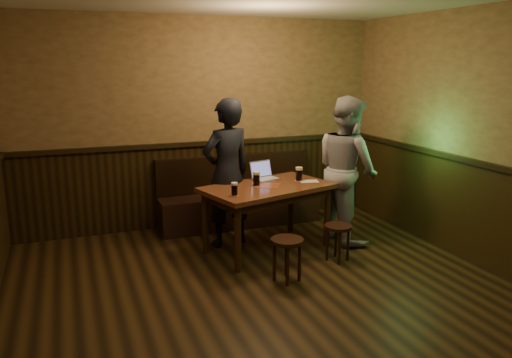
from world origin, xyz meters
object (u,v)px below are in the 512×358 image
object	(u,v)px
person_suit	(227,173)
person_grey	(347,169)
bench	(238,202)
pint_left	(234,189)
pint_right	(299,174)
stool_right	(338,232)
laptop	(264,175)
stool_left	(287,247)
pub_table	(267,194)
pint_mid	(256,179)

from	to	relation	value
person_suit	person_grey	bearing A→B (deg)	151.97
bench	person_grey	bearing A→B (deg)	-43.76
pint_left	pint_right	distance (m)	1.03
stool_right	laptop	size ratio (longest dim) A/B	1.14
stool_right	pint_left	distance (m)	1.28
person_suit	person_grey	distance (m)	1.50
stool_left	person_suit	distance (m)	1.38
person_grey	pub_table	bearing A→B (deg)	89.16
pint_mid	pint_right	size ratio (longest dim) A/B	0.99
pub_table	stool_left	xyz separation A→B (m)	(-0.14, -0.89, -0.33)
pint_mid	person_suit	world-z (taller)	person_suit
person_suit	bench	bearing A→B (deg)	-133.69
pint_right	laptop	bearing A→B (deg)	147.38
bench	pint_mid	size ratio (longest dim) A/B	13.12
stool_left	pint_mid	bearing A→B (deg)	88.55
stool_right	person_suit	bearing A→B (deg)	136.33
pub_table	pint_mid	distance (m)	0.23
stool_right	person_suit	xyz separation A→B (m)	(-1.00, 0.95, 0.57)
person_suit	pub_table	bearing A→B (deg)	121.64
bench	laptop	bearing A→B (deg)	-83.19
bench	stool_left	xyz separation A→B (m)	(-0.14, -1.94, 0.05)
laptop	stool_left	bearing A→B (deg)	-116.35
pint_right	laptop	distance (m)	0.44
stool_left	pint_left	distance (m)	0.86
pint_mid	pint_right	world-z (taller)	pint_right
pub_table	person_grey	size ratio (longest dim) A/B	0.91
laptop	bench	bearing A→B (deg)	81.16
bench	pint_left	distance (m)	1.54
pint_left	person_suit	bearing A→B (deg)	79.30
bench	pint_left	size ratio (longest dim) A/B	15.12
pub_table	pint_left	world-z (taller)	pint_left
bench	stool_right	world-z (taller)	bench
bench	stool_right	distance (m)	1.76
bench	pint_mid	distance (m)	1.16
person_suit	stool_right	bearing A→B (deg)	121.17
person_grey	bench	bearing A→B (deg)	44.14
pint_left	pint_mid	size ratio (longest dim) A/B	0.87
pint_right	pint_mid	bearing A→B (deg)	-174.87
stool_right	laptop	distance (m)	1.19
pint_left	person_grey	bearing A→B (deg)	11.11
stool_left	pint_right	bearing A→B (deg)	58.70
stool_left	laptop	distance (m)	1.33
pint_left	laptop	size ratio (longest dim) A/B	0.40
person_grey	stool_left	bearing A→B (deg)	124.62
bench	pint_right	distance (m)	1.20
bench	laptop	world-z (taller)	laptop
stool_left	pint_left	size ratio (longest dim) A/B	3.12
pint_right	person_suit	world-z (taller)	person_suit
bench	pint_mid	xyz separation A→B (m)	(-0.12, -1.01, 0.57)
pint_left	pint_right	world-z (taller)	pint_right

